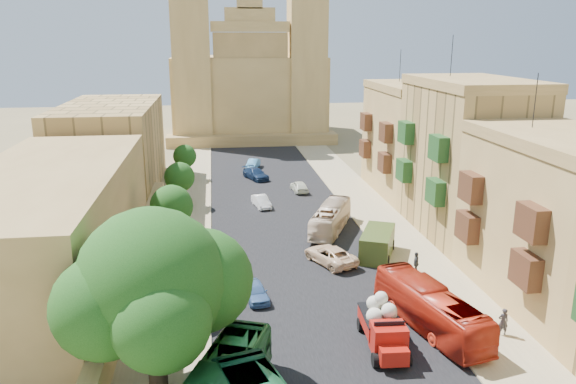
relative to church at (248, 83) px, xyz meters
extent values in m
cube|color=black|center=(0.00, -48.61, -9.51)|extent=(14.00, 140.00, 0.01)
cube|color=tan|center=(9.50, -48.61, -9.51)|extent=(5.00, 140.00, 0.01)
cube|color=tan|center=(-9.50, -48.61, -9.51)|extent=(5.00, 140.00, 0.01)
cube|color=tan|center=(7.00, -48.61, -9.46)|extent=(0.25, 140.00, 0.12)
cube|color=tan|center=(-7.00, -48.61, -9.46)|extent=(0.25, 140.00, 0.12)
cube|color=tan|center=(16.00, -67.61, -4.27)|extent=(8.00, 14.00, 10.50)
cube|color=olive|center=(16.00, -67.61, 1.38)|extent=(8.20, 14.00, 0.80)
cylinder|color=black|center=(15.00, -64.81, 3.58)|extent=(0.06, 0.06, 3.60)
cube|color=#4F2C1A|center=(11.55, -71.53, -5.53)|extent=(0.90, 2.20, 2.00)
cube|color=#4F2C1A|center=(11.55, -63.69, -5.53)|extent=(0.90, 2.20, 2.00)
cube|color=#4F2C1A|center=(11.55, -71.53, -2.59)|extent=(0.90, 2.20, 2.00)
cube|color=#4F2C1A|center=(11.55, -63.69, -2.59)|extent=(0.90, 2.20, 2.00)
cube|color=tan|center=(16.00, -53.61, -3.02)|extent=(8.00, 14.00, 13.00)
cube|color=olive|center=(16.00, -53.61, 3.88)|extent=(8.20, 14.00, 0.80)
cylinder|color=black|center=(15.00, -50.81, 6.08)|extent=(0.06, 0.06, 3.60)
cube|color=#1E4C20|center=(11.55, -57.53, -4.58)|extent=(0.90, 2.20, 2.00)
cube|color=#1E4C20|center=(11.55, -49.69, -4.58)|extent=(0.90, 2.20, 2.00)
cube|color=#1E4C20|center=(11.55, -57.53, -0.94)|extent=(0.90, 2.20, 2.00)
cube|color=#1E4C20|center=(11.55, -49.69, -0.94)|extent=(0.90, 2.20, 2.00)
cube|color=tan|center=(16.00, -39.61, -3.77)|extent=(8.00, 14.00, 11.50)
cube|color=olive|center=(16.00, -39.61, 2.38)|extent=(8.20, 14.00, 0.80)
cylinder|color=black|center=(15.00, -36.81, 4.58)|extent=(0.06, 0.06, 3.60)
cube|color=#4F2C1A|center=(11.55, -43.53, -5.15)|extent=(0.90, 2.20, 2.00)
cube|color=#4F2C1A|center=(11.55, -35.69, -5.15)|extent=(0.90, 2.20, 2.00)
cube|color=#4F2C1A|center=(11.55, -43.53, -1.93)|extent=(0.90, 2.20, 2.00)
cube|color=#4F2C1A|center=(11.55, -35.69, -1.93)|extent=(0.90, 2.20, 2.00)
cube|color=tan|center=(-12.50, -58.61, -8.62)|extent=(1.00, 40.00, 1.80)
cube|color=olive|center=(-18.00, -60.61, -5.32)|extent=(10.00, 28.00, 8.40)
cube|color=tan|center=(-18.00, -34.61, -4.52)|extent=(10.00, 22.00, 10.00)
cube|color=tan|center=(0.00, 2.39, -2.52)|extent=(26.00, 20.00, 14.00)
cube|color=olive|center=(0.00, -8.11, -8.62)|extent=(28.00, 4.00, 1.80)
cube|color=olive|center=(0.00, -6.41, 0.48)|extent=(12.00, 2.00, 16.00)
cube|color=tan|center=(0.00, -6.41, 9.38)|extent=(12.60, 2.40, 1.60)
cube|color=tan|center=(0.00, -6.41, 11.08)|extent=(8.00, 2.00, 2.40)
cube|color=tan|center=(0.00, -6.41, 12.88)|extent=(4.00, 2.00, 1.60)
cube|color=tan|center=(-9.50, -5.11, 4.98)|extent=(6.00, 6.00, 29.00)
cube|color=tan|center=(9.50, -5.11, 4.98)|extent=(6.00, 6.00, 29.00)
cylinder|color=#3A291D|center=(-9.50, -74.61, -7.71)|extent=(0.95, 0.95, 3.61)
sphere|color=#143D10|center=(-9.50, -74.61, -3.62)|extent=(7.23, 7.23, 7.23)
sphere|color=#143D10|center=(-7.22, -73.47, -4.19)|extent=(5.32, 5.32, 5.32)
sphere|color=#143D10|center=(-11.59, -75.47, -4.38)|extent=(4.94, 4.94, 4.94)
sphere|color=#143D10|center=(-8.93, -76.90, -4.57)|extent=(4.56, 4.56, 4.56)
sphere|color=#143D10|center=(-10.55, -72.52, -2.86)|extent=(4.18, 4.18, 4.18)
cylinder|color=#3A291D|center=(-10.00, -66.61, -8.31)|extent=(0.44, 0.44, 2.41)
sphere|color=#143D10|center=(-10.00, -66.61, -5.88)|extent=(3.50, 3.50, 3.50)
cylinder|color=#3A291D|center=(-10.00, -54.61, -8.29)|extent=(0.44, 0.44, 2.45)
sphere|color=#143D10|center=(-10.00, -54.61, -5.82)|extent=(3.56, 3.56, 3.56)
cylinder|color=#3A291D|center=(-10.00, -42.61, -8.44)|extent=(0.44, 0.44, 2.15)
sphere|color=#143D10|center=(-10.00, -42.61, -6.27)|extent=(3.13, 3.13, 3.13)
cylinder|color=#3A291D|center=(-10.00, -30.61, -8.52)|extent=(0.44, 0.44, 1.98)
sphere|color=#143D10|center=(-10.00, -30.61, -6.52)|extent=(2.88, 2.88, 2.88)
cube|color=#AB150D|center=(2.91, -71.30, -8.40)|extent=(2.12, 3.30, 0.80)
cube|color=black|center=(2.91, -71.30, -7.96)|extent=(2.17, 3.35, 0.11)
cube|color=#AB150D|center=(2.81, -73.35, -8.32)|extent=(1.94, 1.61, 1.60)
cube|color=#AB150D|center=(2.75, -74.41, -8.67)|extent=(1.57, 1.15, 0.89)
cube|color=black|center=(2.81, -73.35, -7.69)|extent=(1.69, 0.18, 0.80)
cylinder|color=black|center=(1.88, -74.10, -9.12)|extent=(0.35, 0.82, 0.80)
cylinder|color=black|center=(3.65, -74.19, -9.12)|extent=(0.35, 0.82, 0.80)
cylinder|color=black|center=(2.08, -70.19, -9.12)|extent=(0.35, 0.82, 0.80)
cylinder|color=black|center=(3.86, -70.29, -9.12)|extent=(0.35, 0.82, 0.80)
sphere|color=beige|center=(2.44, -71.81, -7.74)|extent=(0.98, 0.98, 0.98)
sphere|color=beige|center=(3.34, -71.59, -7.74)|extent=(0.98, 0.98, 0.98)
sphere|color=beige|center=(2.94, -70.77, -7.74)|extent=(0.98, 0.98, 0.98)
sphere|color=beige|center=(2.56, -71.20, -7.25)|extent=(0.89, 0.89, 0.89)
sphere|color=beige|center=(3.18, -72.12, -7.29)|extent=(0.89, 0.89, 0.89)
sphere|color=beige|center=(2.91, -71.39, -6.85)|extent=(0.80, 0.80, 0.80)
cube|color=#394B1C|center=(6.50, -58.61, -8.45)|extent=(4.14, 5.61, 2.12)
cylinder|color=black|center=(4.85, -59.84, -9.09)|extent=(0.65, 0.91, 0.85)
cylinder|color=black|center=(6.69, -60.66, -9.09)|extent=(0.65, 0.91, 0.85)
cylinder|color=black|center=(6.31, -56.57, -9.09)|extent=(0.65, 0.91, 0.85)
cylinder|color=black|center=(8.15, -57.39, -9.09)|extent=(0.65, 0.91, 0.85)
imported|color=red|center=(6.32, -70.45, -8.17)|extent=(4.40, 9.91, 2.69)
imported|color=beige|center=(4.00, -52.14, -8.28)|extent=(5.53, 8.95, 2.47)
imported|color=#456BA1|center=(-3.87, -65.18, -8.93)|extent=(1.89, 3.63, 1.18)
imported|color=white|center=(-1.63, -43.66, -8.91)|extent=(1.97, 3.82, 1.20)
imported|color=beige|center=(2.41, -59.60, -8.83)|extent=(4.16, 5.47, 1.38)
imported|color=#132646|center=(-1.29, -31.53, -8.84)|extent=(3.54, 5.01, 1.35)
imported|color=silver|center=(3.22, -38.22, -8.88)|extent=(1.85, 3.86, 1.27)
imported|color=#4797D1|center=(-1.19, -25.41, -8.91)|extent=(2.33, 3.90, 1.22)
imported|color=#2D2A2E|center=(10.34, -71.82, -8.65)|extent=(0.65, 0.44, 1.72)
imported|color=#363637|center=(8.34, -62.54, -8.64)|extent=(0.82, 1.12, 1.76)
camera|label=1|loc=(-6.30, -99.91, 7.59)|focal=35.00mm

